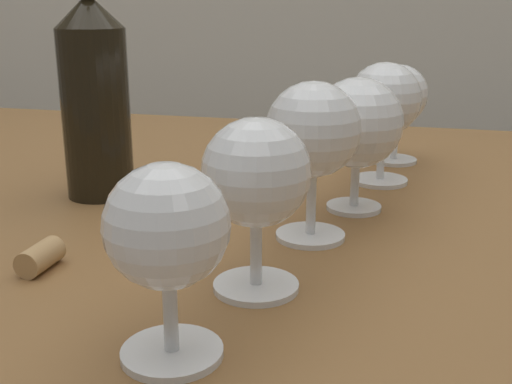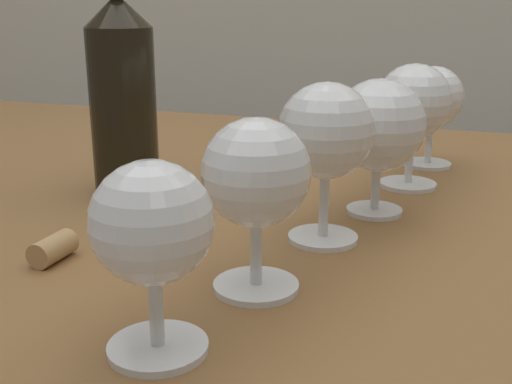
% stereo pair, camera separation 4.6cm
% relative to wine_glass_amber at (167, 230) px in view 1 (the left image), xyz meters
% --- Properties ---
extents(dining_table, '(1.59, 0.92, 0.76)m').
position_rel_wine_glass_amber_xyz_m(dining_table, '(-0.07, 0.34, -0.16)').
color(dining_table, brown).
rests_on(dining_table, ground_plane).
extents(wine_glass_amber, '(0.07, 0.07, 0.12)m').
position_rel_wine_glass_amber_xyz_m(wine_glass_amber, '(0.00, 0.00, 0.00)').
color(wine_glass_amber, white).
rests_on(wine_glass_amber, dining_table).
extents(wine_glass_white, '(0.08, 0.08, 0.13)m').
position_rel_wine_glass_amber_xyz_m(wine_glass_white, '(0.03, 0.10, 0.01)').
color(wine_glass_white, white).
rests_on(wine_glass_white, dining_table).
extents(wine_glass_cabernet, '(0.08, 0.08, 0.14)m').
position_rel_wine_glass_amber_xyz_m(wine_glass_cabernet, '(0.05, 0.22, 0.02)').
color(wine_glass_cabernet, white).
rests_on(wine_glass_cabernet, dining_table).
extents(wine_glass_port, '(0.09, 0.09, 0.14)m').
position_rel_wine_glass_amber_xyz_m(wine_glass_port, '(0.08, 0.31, 0.01)').
color(wine_glass_port, white).
rests_on(wine_glass_port, dining_table).
extents(wine_glass_pinot, '(0.09, 0.09, 0.14)m').
position_rel_wine_glass_amber_xyz_m(wine_glass_pinot, '(0.10, 0.43, 0.02)').
color(wine_glass_pinot, white).
rests_on(wine_glass_pinot, dining_table).
extents(wine_glass_chardonnay, '(0.08, 0.08, 0.13)m').
position_rel_wine_glass_amber_xyz_m(wine_glass_chardonnay, '(0.11, 0.53, 0.00)').
color(wine_glass_chardonnay, white).
rests_on(wine_glass_chardonnay, dining_table).
extents(wine_bottle, '(0.07, 0.07, 0.31)m').
position_rel_wine_glass_amber_xyz_m(wine_bottle, '(-0.20, 0.30, 0.03)').
color(wine_bottle, black).
rests_on(wine_bottle, dining_table).
extents(cork, '(0.02, 0.04, 0.02)m').
position_rel_wine_glass_amber_xyz_m(cork, '(-0.15, 0.10, -0.07)').
color(cork, tan).
rests_on(cork, dining_table).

